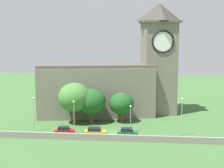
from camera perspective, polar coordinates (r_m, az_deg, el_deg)
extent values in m
plane|color=#3D6633|center=(86.25, 1.53, -5.55)|extent=(200.00, 200.00, 0.00)
cube|color=slate|center=(88.11, -2.82, -1.11)|extent=(31.37, 18.67, 12.57)
cube|color=#524C43|center=(87.33, -2.85, 3.20)|extent=(31.16, 17.65, 0.70)
cube|color=slate|center=(89.81, 7.90, 2.61)|extent=(9.80, 9.80, 23.81)
cube|color=#5B554B|center=(89.54, 8.04, 10.38)|extent=(11.37, 11.37, 0.50)
pyramid|color=#403C35|center=(89.69, 8.07, 11.99)|extent=(10.29, 10.29, 4.56)
cylinder|color=white|center=(85.37, 8.65, 7.13)|extent=(5.22, 1.20, 5.30)
torus|color=black|center=(85.37, 8.65, 7.13)|extent=(5.76, 1.64, 5.78)
cylinder|color=white|center=(90.53, 10.59, 7.12)|extent=(1.20, 5.22, 5.30)
torus|color=black|center=(90.53, 10.59, 7.12)|extent=(1.64, 5.76, 5.78)
cube|color=gray|center=(66.28, 0.10, -9.11)|extent=(52.04, 0.70, 1.28)
cube|color=red|center=(70.87, -8.04, -7.99)|extent=(4.25, 2.19, 0.81)
cube|color=#1E232B|center=(70.70, -8.21, -7.42)|extent=(2.45, 1.77, 0.64)
cylinder|color=black|center=(71.64, -6.83, -8.13)|extent=(0.68, 0.38, 0.65)
cylinder|color=black|center=(70.00, -6.98, -8.51)|extent=(0.68, 0.38, 0.65)
cylinder|color=black|center=(71.98, -9.05, -8.09)|extent=(0.68, 0.38, 0.65)
cylinder|color=black|center=(70.35, -9.25, -8.47)|extent=(0.68, 0.38, 0.65)
cube|color=gold|center=(69.33, -2.84, -8.26)|extent=(4.54, 2.04, 0.83)
cube|color=#1E232B|center=(69.16, -3.03, -7.67)|extent=(2.56, 1.76, 0.66)
cylinder|color=black|center=(70.19, -1.49, -8.40)|extent=(0.67, 0.36, 0.66)
cylinder|color=black|center=(68.35, -1.66, -8.85)|extent=(0.67, 0.36, 0.66)
cylinder|color=black|center=(70.57, -3.98, -8.33)|extent=(0.67, 0.36, 0.66)
cylinder|color=black|center=(68.74, -4.22, -8.77)|extent=(0.67, 0.36, 0.66)
cube|color=#1E6B38|center=(69.03, 2.66, -8.35)|extent=(4.32, 2.17, 0.81)
cube|color=#1E232B|center=(68.83, 2.48, -7.76)|extent=(2.46, 1.82, 0.64)
cylinder|color=black|center=(70.08, 3.84, -8.45)|extent=(0.67, 0.38, 0.65)
cylinder|color=black|center=(68.25, 3.87, -8.90)|extent=(0.67, 0.38, 0.65)
cylinder|color=black|center=(70.07, 1.47, -8.44)|extent=(0.67, 0.38, 0.65)
cylinder|color=black|center=(68.24, 1.44, -8.89)|extent=(0.67, 0.38, 0.65)
cylinder|color=#9EA0A5|center=(73.86, -13.12, -5.21)|extent=(0.14, 0.14, 7.10)
sphere|color=#F4EFCC|center=(73.12, -13.22, -2.33)|extent=(0.44, 0.44, 0.44)
cylinder|color=#9EA0A5|center=(71.37, -6.47, -5.76)|extent=(0.14, 0.14, 6.49)
sphere|color=#F4EFCC|center=(70.64, -6.52, -3.02)|extent=(0.44, 0.44, 0.44)
cylinder|color=#9EA0A5|center=(71.14, 3.18, -6.15)|extent=(0.14, 0.14, 5.56)
sphere|color=#F4EFCC|center=(70.47, 3.20, -3.78)|extent=(0.44, 0.44, 0.44)
cylinder|color=#9EA0A5|center=(70.18, 11.76, -5.69)|extent=(0.14, 0.14, 7.49)
sphere|color=#F4EFCC|center=(69.37, 11.85, -2.50)|extent=(0.44, 0.44, 0.44)
cylinder|color=brown|center=(79.48, -6.35, -5.48)|extent=(1.06, 1.06, 3.43)
ellipsoid|color=#427A33|center=(78.56, -6.40, -2.26)|extent=(7.56, 7.56, 6.80)
cylinder|color=brown|center=(79.83, -3.53, -5.73)|extent=(0.97, 0.97, 2.52)
ellipsoid|color=#1E511E|center=(79.01, -3.55, -3.01)|extent=(6.93, 6.93, 6.23)
cylinder|color=brown|center=(80.49, 1.65, -5.67)|extent=(0.81, 0.81, 2.33)
ellipsoid|color=#1E511E|center=(79.78, 1.66, -3.34)|extent=(5.81, 5.81, 5.23)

